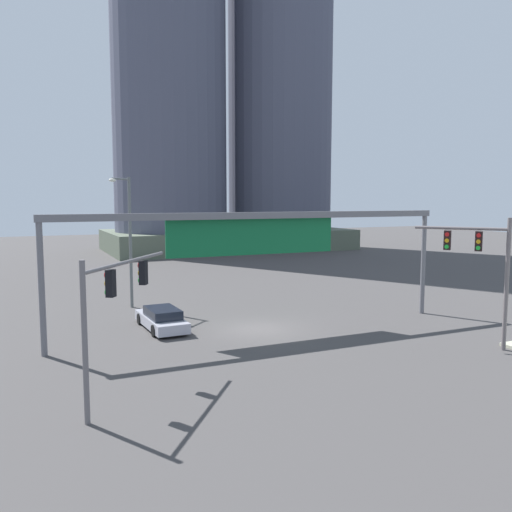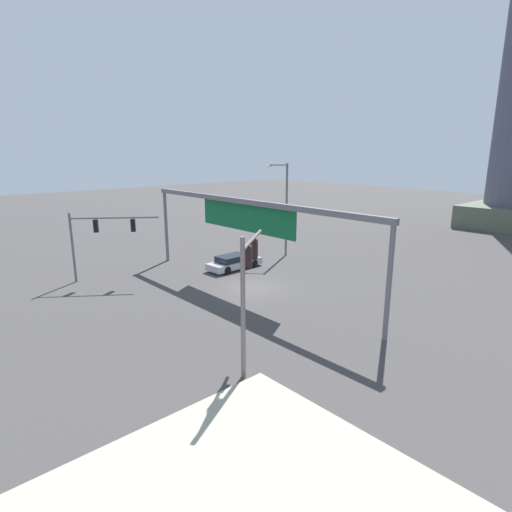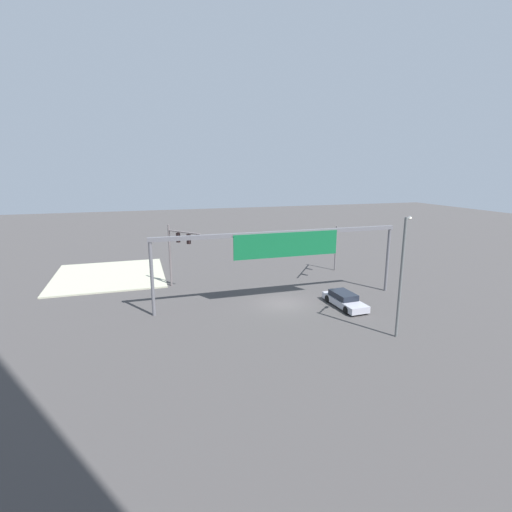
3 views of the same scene
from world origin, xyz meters
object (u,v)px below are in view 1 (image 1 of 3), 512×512
traffic_signal_near_corner (483,260)px  traffic_signal_opposite_side (113,296)px  streetlamp_curved_arm (128,234)px  sedan_car_approaching (162,319)px

traffic_signal_near_corner → traffic_signal_opposite_side: size_ratio=1.19×
traffic_signal_opposite_side → streetlamp_curved_arm: (3.57, 16.06, 1.09)m
traffic_signal_opposite_side → sedan_car_approaching: 10.90m
traffic_signal_near_corner → sedan_car_approaching: traffic_signal_near_corner is taller
traffic_signal_opposite_side → sedan_car_approaching: size_ratio=1.07×
traffic_signal_opposite_side → traffic_signal_near_corner: bearing=-54.7°
sedan_car_approaching → traffic_signal_near_corner: bearing=-129.0°
traffic_signal_near_corner → streetlamp_curved_arm: size_ratio=0.73×
traffic_signal_near_corner → sedan_car_approaching: size_ratio=1.27×
traffic_signal_near_corner → sedan_car_approaching: bearing=15.5°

